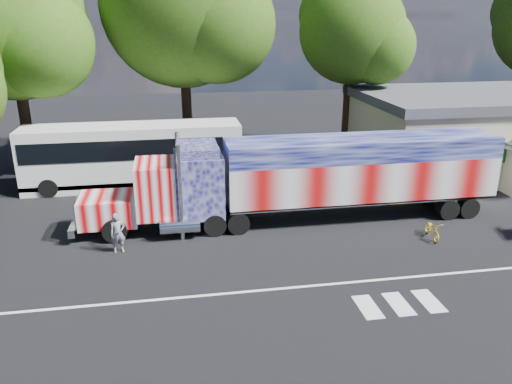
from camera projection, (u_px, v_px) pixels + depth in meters
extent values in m
plane|color=black|center=(267.00, 254.00, 22.19)|extent=(100.00, 100.00, 0.00)
cube|color=silver|center=(282.00, 288.00, 19.40)|extent=(30.00, 0.15, 0.01)
cube|color=silver|center=(368.00, 307.00, 18.18)|extent=(0.70, 1.60, 0.01)
cube|color=silver|center=(399.00, 304.00, 18.37)|extent=(0.70, 1.60, 0.01)
cube|color=silver|center=(429.00, 301.00, 18.56)|extent=(0.70, 1.60, 0.01)
cube|color=black|center=(179.00, 215.00, 24.70)|extent=(9.35, 1.04, 0.31)
cube|color=#DE777A|center=(109.00, 209.00, 23.99)|extent=(2.70, 2.28, 1.35)
cube|color=silver|center=(79.00, 211.00, 23.77)|extent=(0.12, 1.97, 1.20)
cube|color=silver|center=(76.00, 224.00, 23.96)|extent=(0.31, 2.60, 0.37)
cube|color=#DE777A|center=(156.00, 188.00, 24.04)|extent=(1.87, 2.60, 2.60)
cube|color=black|center=(136.00, 180.00, 23.75)|extent=(0.06, 2.18, 0.93)
cube|color=#51518D|center=(199.00, 184.00, 24.34)|extent=(2.28, 2.60, 3.01)
cube|color=#51518D|center=(198.00, 150.00, 23.77)|extent=(1.87, 2.49, 0.52)
cylinder|color=silver|center=(179.00, 176.00, 25.47)|extent=(0.21, 0.21, 4.57)
cylinder|color=silver|center=(181.00, 194.00, 22.92)|extent=(0.21, 0.21, 4.57)
cylinder|color=silver|center=(179.00, 206.00, 25.97)|extent=(1.87, 0.69, 0.69)
cylinder|color=silver|center=(180.00, 226.00, 23.46)|extent=(1.87, 0.69, 0.69)
cylinder|color=black|center=(115.00, 231.00, 23.20)|extent=(1.14, 0.36, 1.14)
cylinder|color=black|center=(119.00, 213.00, 25.33)|extent=(1.14, 0.36, 1.14)
cylinder|color=black|center=(215.00, 224.00, 24.01)|extent=(1.08, 0.57, 1.08)
cylinder|color=black|center=(211.00, 208.00, 26.04)|extent=(1.08, 0.57, 1.08)
cylinder|color=black|center=(238.00, 223.00, 24.19)|extent=(1.08, 0.57, 1.08)
cylinder|color=black|center=(233.00, 207.00, 26.22)|extent=(1.08, 0.57, 1.08)
cube|color=black|center=(359.00, 199.00, 26.10)|extent=(13.50, 1.14, 0.31)
cube|color=#D67675|center=(361.00, 177.00, 25.70)|extent=(13.92, 2.70, 2.08)
cube|color=#444A8F|center=(363.00, 148.00, 25.18)|extent=(13.92, 2.70, 1.04)
cube|color=silver|center=(359.00, 196.00, 26.05)|extent=(13.92, 2.70, 0.12)
cube|color=silver|center=(485.00, 161.00, 26.65)|extent=(0.04, 2.60, 3.01)
cylinder|color=black|center=(448.00, 209.00, 25.95)|extent=(1.08, 0.57, 1.08)
cylinder|color=black|center=(427.00, 195.00, 27.98)|extent=(1.08, 0.57, 1.08)
cylinder|color=black|center=(468.00, 207.00, 26.14)|extent=(1.08, 0.57, 1.08)
cylinder|color=black|center=(446.00, 194.00, 28.16)|extent=(1.08, 0.57, 1.08)
cube|color=silver|center=(134.00, 156.00, 30.63)|extent=(13.06, 2.83, 3.81)
cube|color=black|center=(133.00, 145.00, 30.39)|extent=(12.62, 2.89, 1.20)
cube|color=black|center=(136.00, 178.00, 31.10)|extent=(13.06, 2.83, 0.27)
cube|color=black|center=(21.00, 158.00, 29.53)|extent=(0.07, 2.50, 1.52)
cylinder|color=black|center=(48.00, 188.00, 29.04)|extent=(1.09, 0.33, 1.09)
cylinder|color=black|center=(58.00, 174.00, 31.56)|extent=(1.09, 0.33, 1.09)
cylinder|color=black|center=(189.00, 181.00, 30.34)|extent=(1.09, 0.33, 1.09)
cylinder|color=black|center=(187.00, 168.00, 32.87)|extent=(1.09, 0.33, 1.09)
cylinder|color=black|center=(205.00, 180.00, 30.50)|extent=(1.09, 0.33, 1.09)
cylinder|color=black|center=(202.00, 167.00, 33.03)|extent=(1.09, 0.33, 1.09)
cube|color=#1E5926|center=(451.00, 155.00, 28.84)|extent=(1.60, 0.08, 1.20)
imported|color=slate|center=(118.00, 233.00, 22.15)|extent=(0.75, 0.59, 1.82)
imported|color=gold|center=(432.00, 229.00, 23.70)|extent=(0.77, 1.71, 0.87)
cylinder|color=black|center=(347.00, 108.00, 36.76)|extent=(0.70, 0.70, 7.23)
sphere|color=#335714|center=(352.00, 31.00, 34.95)|extent=(7.43, 7.43, 7.43)
sphere|color=#335714|center=(377.00, 47.00, 34.50)|extent=(5.20, 5.20, 5.20)
sphere|color=#335714|center=(333.00, 15.00, 35.46)|extent=(4.83, 4.83, 4.83)
cylinder|color=black|center=(25.00, 118.00, 32.01)|extent=(0.70, 0.70, 7.67)
sphere|color=#335714|center=(10.00, 23.00, 30.09)|extent=(9.18, 9.18, 9.18)
sphere|color=#335714|center=(40.00, 43.00, 29.47)|extent=(6.43, 6.43, 6.43)
cylinder|color=black|center=(187.00, 101.00, 35.44)|extent=(0.70, 0.70, 8.56)
sphere|color=#335714|center=(182.00, 5.00, 33.29)|extent=(10.90, 10.90, 10.90)
sphere|color=#335714|center=(217.00, 25.00, 32.53)|extent=(7.63, 7.63, 7.63)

